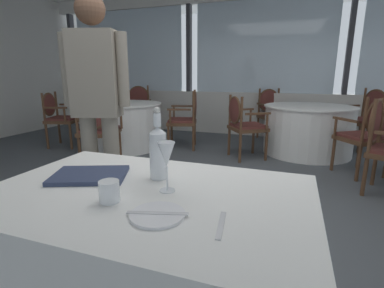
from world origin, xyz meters
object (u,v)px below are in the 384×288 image
dining_chair_1_2 (187,115)px  dining_chair_2_3 (367,114)px  wine_glass (167,156)px  side_plate (157,215)px  dining_chair_2_1 (243,122)px  menu_book (90,175)px  diner_person_0 (97,97)px  dining_chair_2_0 (271,110)px  dining_chair_1_0 (58,115)px  dining_chair_1_3 (138,106)px  dining_chair_2_2 (369,131)px  water_tumbler (109,191)px  water_bottle (158,151)px  dining_chair_1_1 (97,126)px

dining_chair_1_2 → dining_chair_2_3: size_ratio=0.97×
wine_glass → side_plate: bearing=-74.6°
dining_chair_2_1 → menu_book: bearing=-128.2°
wine_glass → diner_person_0: (-1.02, 0.91, 0.14)m
dining_chair_2_1 → dining_chair_2_3: bearing=0.0°
dining_chair_2_3 → side_plate: bearing=36.7°
dining_chair_2_0 → dining_chair_1_0: bearing=-95.7°
dining_chair_1_0 → dining_chair_2_3: bearing=1.5°
dining_chair_1_3 → dining_chair_2_2: size_ratio=1.02×
menu_book → dining_chair_1_2: 3.43m
water_tumbler → dining_chair_2_0: (0.24, 4.75, -0.23)m
side_plate → wine_glass: wine_glass is taller
side_plate → menu_book: size_ratio=0.58×
side_plate → dining_chair_2_3: size_ratio=0.19×
dining_chair_1_3 → water_bottle: bearing=15.1°
dining_chair_1_3 → dining_chair_1_1: bearing=-0.0°
water_bottle → dining_chair_1_3: bearing=121.2°
dining_chair_2_0 → menu_book: bearing=-40.4°
dining_chair_1_2 → dining_chair_2_1: size_ratio=1.04×
dining_chair_1_1 → dining_chair_1_2: 1.54m
water_tumbler → menu_book: water_tumbler is taller
water_tumbler → dining_chair_1_1: dining_chair_1_1 is taller
wine_glass → dining_chair_2_3: dining_chair_2_3 is taller
dining_chair_1_0 → dining_chair_2_3: size_ratio=0.93×
side_plate → dining_chair_2_3: (1.54, 4.51, -0.17)m
menu_book → dining_chair_2_3: dining_chair_2_3 is taller
water_tumbler → dining_chair_1_1: size_ratio=0.09×
water_bottle → dining_chair_2_1: 2.97m
dining_chair_2_3 → dining_chair_2_1: bearing=0.0°
side_plate → diner_person_0: bearing=133.8°
menu_book → diner_person_0: (-0.61, 0.89, 0.28)m
dining_chair_1_1 → dining_chair_1_2: size_ratio=0.97×
dining_chair_1_2 → side_plate: bearing=92.7°
dining_chair_2_0 → dining_chair_1_3: bearing=-114.1°
wine_glass → diner_person_0: diner_person_0 is taller
side_plate → dining_chair_1_2: (-1.22, 3.57, -0.19)m
dining_chair_1_1 → dining_chair_2_2: 3.31m
dining_chair_1_0 → wine_glass: bearing=-56.5°
dining_chair_1_2 → dining_chair_2_2: dining_chair_2_2 is taller
dining_chair_1_0 → diner_person_0: (2.24, -1.85, 0.48)m
dining_chair_2_0 → dining_chair_2_3: 1.55m
side_plate → dining_chair_1_0: dining_chair_1_0 is taller
side_plate → water_bottle: (-0.15, 0.33, 0.13)m
side_plate → dining_chair_1_1: dining_chair_1_1 is taller
dining_chair_1_1 → dining_chair_2_3: bearing=-73.1°
water_tumbler → dining_chair_2_2: bearing=63.4°
dining_chair_2_0 → dining_chair_2_3: (1.53, -0.28, 0.03)m
side_plate → dining_chair_1_3: dining_chair_1_3 is taller
water_tumbler → dining_chair_2_0: size_ratio=0.09×
side_plate → dining_chair_1_2: bearing=108.8°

